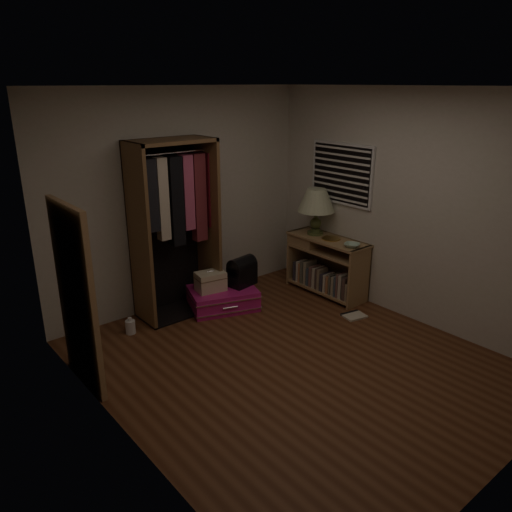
{
  "coord_description": "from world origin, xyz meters",
  "views": [
    {
      "loc": [
        -3.05,
        -3.08,
        2.64
      ],
      "look_at": [
        0.3,
        0.95,
        0.8
      ],
      "focal_mm": 35.0,
      "sensor_mm": 36.0,
      "label": 1
    }
  ],
  "objects_px": {
    "pink_suitcase": "(223,298)",
    "black_bag": "(242,271)",
    "train_case": "(210,281)",
    "table_lamp": "(316,201)",
    "console_bookshelf": "(324,264)",
    "open_wardrobe": "(176,213)",
    "floor_mirror": "(77,298)",
    "white_jug": "(130,327)"
  },
  "relations": [
    {
      "from": "console_bookshelf",
      "to": "white_jug",
      "type": "xyz_separation_m",
      "value": [
        -2.5,
        0.56,
        -0.31
      ]
    },
    {
      "from": "black_bag",
      "to": "white_jug",
      "type": "relative_size",
      "value": 1.93
    },
    {
      "from": "pink_suitcase",
      "to": "black_bag",
      "type": "relative_size",
      "value": 2.64
    },
    {
      "from": "open_wardrobe",
      "to": "black_bag",
      "type": "height_order",
      "value": "open_wardrobe"
    },
    {
      "from": "train_case",
      "to": "pink_suitcase",
      "type": "bearing_deg",
      "value": -11.03
    },
    {
      "from": "floor_mirror",
      "to": "open_wardrobe",
      "type": "bearing_deg",
      "value": 27.28
    },
    {
      "from": "console_bookshelf",
      "to": "black_bag",
      "type": "xyz_separation_m",
      "value": [
        -1.06,
        0.39,
        0.05
      ]
    },
    {
      "from": "floor_mirror",
      "to": "train_case",
      "type": "bearing_deg",
      "value": 16.95
    },
    {
      "from": "floor_mirror",
      "to": "table_lamp",
      "type": "bearing_deg",
      "value": 4.05
    },
    {
      "from": "pink_suitcase",
      "to": "table_lamp",
      "type": "distance_m",
      "value": 1.72
    },
    {
      "from": "console_bookshelf",
      "to": "floor_mirror",
      "type": "distance_m",
      "value": 3.27
    },
    {
      "from": "pink_suitcase",
      "to": "black_bag",
      "type": "bearing_deg",
      "value": 7.72
    },
    {
      "from": "console_bookshelf",
      "to": "white_jug",
      "type": "relative_size",
      "value": 5.91
    },
    {
      "from": "console_bookshelf",
      "to": "pink_suitcase",
      "type": "height_order",
      "value": "console_bookshelf"
    },
    {
      "from": "floor_mirror",
      "to": "train_case",
      "type": "distance_m",
      "value": 1.93
    },
    {
      "from": "train_case",
      "to": "table_lamp",
      "type": "distance_m",
      "value": 1.7
    },
    {
      "from": "train_case",
      "to": "black_bag",
      "type": "height_order",
      "value": "black_bag"
    },
    {
      "from": "table_lamp",
      "to": "open_wardrobe",
      "type": "bearing_deg",
      "value": 162.88
    },
    {
      "from": "console_bookshelf",
      "to": "black_bag",
      "type": "bearing_deg",
      "value": 159.62
    },
    {
      "from": "pink_suitcase",
      "to": "train_case",
      "type": "relative_size",
      "value": 2.52
    },
    {
      "from": "console_bookshelf",
      "to": "open_wardrobe",
      "type": "height_order",
      "value": "open_wardrobe"
    },
    {
      "from": "black_bag",
      "to": "table_lamp",
      "type": "distance_m",
      "value": 1.32
    },
    {
      "from": "table_lamp",
      "to": "white_jug",
      "type": "xyz_separation_m",
      "value": [
        -2.5,
        0.37,
        -1.11
      ]
    },
    {
      "from": "pink_suitcase",
      "to": "train_case",
      "type": "bearing_deg",
      "value": 178.38
    },
    {
      "from": "train_case",
      "to": "table_lamp",
      "type": "relative_size",
      "value": 0.64
    },
    {
      "from": "pink_suitcase",
      "to": "open_wardrobe",
      "type": "bearing_deg",
      "value": 166.61
    },
    {
      "from": "open_wardrobe",
      "to": "table_lamp",
      "type": "xyz_separation_m",
      "value": [
        1.75,
        -0.54,
        -0.03
      ]
    },
    {
      "from": "floor_mirror",
      "to": "black_bag",
      "type": "height_order",
      "value": "floor_mirror"
    },
    {
      "from": "console_bookshelf",
      "to": "open_wardrobe",
      "type": "distance_m",
      "value": 2.06
    },
    {
      "from": "floor_mirror",
      "to": "white_jug",
      "type": "bearing_deg",
      "value": 39.09
    },
    {
      "from": "console_bookshelf",
      "to": "train_case",
      "type": "relative_size",
      "value": 2.93
    },
    {
      "from": "floor_mirror",
      "to": "train_case",
      "type": "height_order",
      "value": "floor_mirror"
    },
    {
      "from": "console_bookshelf",
      "to": "floor_mirror",
      "type": "height_order",
      "value": "floor_mirror"
    },
    {
      "from": "open_wardrobe",
      "to": "table_lamp",
      "type": "distance_m",
      "value": 1.83
    },
    {
      "from": "black_bag",
      "to": "console_bookshelf",
      "type": "bearing_deg",
      "value": -29.1
    },
    {
      "from": "pink_suitcase",
      "to": "table_lamp",
      "type": "height_order",
      "value": "table_lamp"
    },
    {
      "from": "pink_suitcase",
      "to": "black_bag",
      "type": "distance_m",
      "value": 0.41
    },
    {
      "from": "open_wardrobe",
      "to": "pink_suitcase",
      "type": "distance_m",
      "value": 1.21
    },
    {
      "from": "console_bookshelf",
      "to": "white_jug",
      "type": "distance_m",
      "value": 2.58
    },
    {
      "from": "open_wardrobe",
      "to": "pink_suitcase",
      "type": "bearing_deg",
      "value": -32.85
    },
    {
      "from": "open_wardrobe",
      "to": "floor_mirror",
      "type": "relative_size",
      "value": 1.21
    },
    {
      "from": "console_bookshelf",
      "to": "train_case",
      "type": "bearing_deg",
      "value": 161.04
    }
  ]
}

